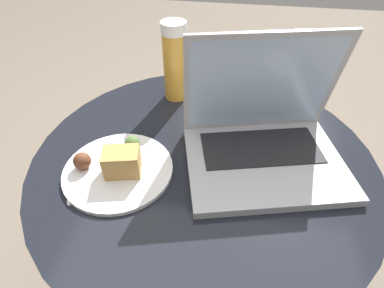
{
  "coord_description": "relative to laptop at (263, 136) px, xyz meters",
  "views": [
    {
      "loc": [
        0.05,
        -0.48,
        1.02
      ],
      "look_at": [
        -0.02,
        -0.05,
        0.63
      ],
      "focal_mm": 28.0,
      "sensor_mm": 36.0,
      "label": 1
    }
  ],
  "objects": [
    {
      "name": "ground_plane",
      "position": [
        -0.12,
        -0.02,
        -0.61
      ],
      "size": [
        6.0,
        6.0,
        0.0
      ],
      "primitive_type": "plane",
      "color": "#726656"
    },
    {
      "name": "table",
      "position": [
        -0.12,
        -0.02,
        -0.2
      ],
      "size": [
        0.76,
        0.76,
        0.56
      ],
      "color": "#9E9EA3",
      "rests_on": "ground_plane"
    },
    {
      "name": "laptop",
      "position": [
        0.0,
        0.0,
        0.0
      ],
      "size": [
        0.38,
        0.32,
        0.26
      ],
      "color": "#B2B2B7",
      "rests_on": "table"
    },
    {
      "name": "beer_glass",
      "position": [
        -0.23,
        0.21,
        0.05
      ],
      "size": [
        0.06,
        0.06,
        0.21
      ],
      "color": "gold",
      "rests_on": "table"
    },
    {
      "name": "snack_plate",
      "position": [
        -0.29,
        -0.1,
        -0.04
      ],
      "size": [
        0.23,
        0.23,
        0.06
      ],
      "color": "white",
      "rests_on": "table"
    },
    {
      "name": "fork",
      "position": [
        -0.28,
        -0.13,
        -0.05
      ],
      "size": [
        0.15,
        0.13,
        0.0
      ],
      "color": "#B2B2B7",
      "rests_on": "table"
    }
  ]
}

